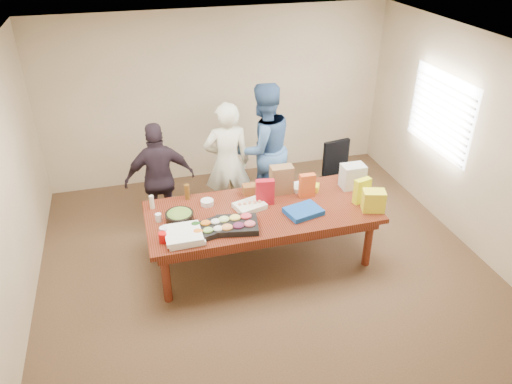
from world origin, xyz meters
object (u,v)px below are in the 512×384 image
object	(u,v)px
conference_table	(262,235)
salad_bowl	(180,217)
office_chair	(340,179)
sheet_cake	(250,206)
person_right	(263,149)
person_center	(227,163)

from	to	relation	value
conference_table	salad_bowl	xyz separation A→B (m)	(-1.00, 0.03, 0.43)
office_chair	salad_bowl	xyz separation A→B (m)	(-2.45, -0.87, 0.31)
conference_table	salad_bowl	distance (m)	1.09
sheet_cake	salad_bowl	bearing A→B (deg)	167.14
sheet_cake	person_right	bearing A→B (deg)	49.74
office_chair	sheet_cake	size ratio (longest dim) A/B	2.74
sheet_cake	salad_bowl	xyz separation A→B (m)	(-0.87, -0.06, 0.02)
person_right	sheet_cake	xyz separation A→B (m)	(-0.51, -1.17, -0.18)
person_center	sheet_cake	bearing A→B (deg)	96.76
salad_bowl	conference_table	bearing A→B (deg)	-1.44
conference_table	office_chair	world-z (taller)	office_chair
conference_table	sheet_cake	size ratio (longest dim) A/B	7.84
person_center	salad_bowl	distance (m)	1.34
conference_table	person_right	bearing A→B (deg)	73.17
person_center	sheet_cake	distance (m)	1.01
sheet_cake	conference_table	bearing A→B (deg)	-49.05
office_chair	person_right	xyz separation A→B (m)	(-1.07, 0.35, 0.47)
office_chair	person_right	size ratio (longest dim) A/B	0.51
person_center	salad_bowl	world-z (taller)	person_center
salad_bowl	office_chair	bearing A→B (deg)	19.69
person_center	sheet_cake	size ratio (longest dim) A/B	4.95
office_chair	person_center	xyz separation A→B (m)	(-1.63, 0.19, 0.39)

